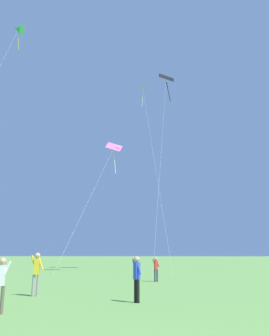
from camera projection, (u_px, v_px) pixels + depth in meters
kite_pink_low at (113, 153)px, 34.79m from camera, size 3.52×10.53×13.31m
kite_black_large at (167, 85)px, 38.99m from camera, size 2.44×11.15×22.69m
kite_green_small at (18, 30)px, 39.19m from camera, size 1.73×11.98×27.92m
kite_yellow_diamond at (144, 97)px, 39.51m from camera, size 3.40×11.49×21.61m
person_with_spool at (37, 270)px, 14.41m from camera, size 0.58×0.24×1.79m
person_foreground_watcher at (156, 267)px, 21.52m from camera, size 0.47×0.28×1.52m
person_near_tree at (137, 274)px, 12.53m from camera, size 0.41×0.45×1.65m
person_far_back at (1, 280)px, 10.20m from camera, size 0.53×0.23×1.64m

